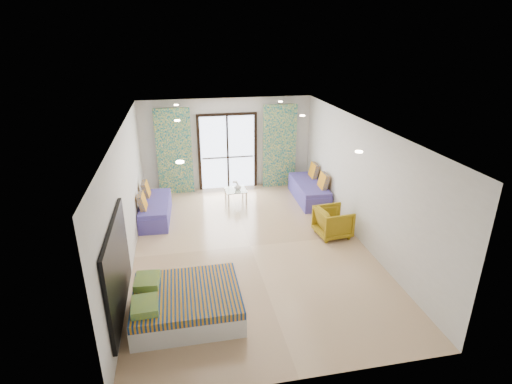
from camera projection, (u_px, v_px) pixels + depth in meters
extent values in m
cube|color=black|center=(227.00, 114.00, 11.43)|extent=(1.76, 0.08, 0.08)
cube|color=black|center=(199.00, 154.00, 11.71)|extent=(0.08, 0.08, 2.20)
cube|color=black|center=(255.00, 151.00, 12.01)|extent=(0.08, 0.08, 2.20)
cube|color=black|center=(228.00, 153.00, 11.86)|extent=(0.05, 0.06, 2.20)
cube|color=#595451|center=(228.00, 157.00, 11.93)|extent=(1.52, 0.03, 0.04)
cube|color=beige|center=(174.00, 152.00, 11.40)|extent=(1.00, 0.10, 2.50)
cube|color=beige|center=(280.00, 146.00, 11.95)|extent=(1.00, 0.10, 2.50)
cylinder|color=#FFE0B2|center=(180.00, 162.00, 5.82)|extent=(0.12, 0.12, 0.02)
cylinder|color=#FFE0B2|center=(359.00, 152.00, 6.32)|extent=(0.12, 0.12, 0.02)
cylinder|color=#FFE0B2|center=(177.00, 120.00, 8.55)|extent=(0.12, 0.12, 0.02)
cylinder|color=#FFE0B2|center=(302.00, 116.00, 9.05)|extent=(0.12, 0.12, 0.02)
cylinder|color=#FFE0B2|center=(176.00, 105.00, 10.37)|extent=(0.12, 0.12, 0.02)
cylinder|color=#FFE0B2|center=(280.00, 102.00, 10.88)|extent=(0.12, 0.12, 0.02)
cube|color=black|center=(118.00, 268.00, 6.14)|extent=(0.06, 2.10, 1.50)
cube|color=silver|center=(126.00, 232.00, 7.28)|extent=(0.02, 0.10, 0.10)
cube|color=silver|center=(188.00, 307.00, 6.65)|extent=(1.77, 1.41, 0.35)
cube|color=navy|center=(187.00, 295.00, 6.56)|extent=(1.75, 1.44, 0.13)
cube|color=#18676E|center=(145.00, 306.00, 6.09)|extent=(0.42, 0.51, 0.12)
cube|color=#18676E|center=(147.00, 281.00, 6.70)|extent=(0.43, 0.51, 0.12)
cube|color=#4A419B|center=(156.00, 212.00, 10.11)|extent=(0.77, 1.81, 0.39)
cube|color=#4A419B|center=(155.00, 203.00, 10.02)|extent=(0.76, 1.77, 0.10)
cube|color=navy|center=(142.00, 202.00, 9.52)|extent=(0.22, 0.45, 0.41)
cube|color=navy|center=(146.00, 189.00, 10.28)|extent=(0.22, 0.45, 0.41)
cube|color=#4A419B|center=(309.00, 193.00, 11.28)|extent=(0.79, 1.90, 0.42)
cube|color=#4A419B|center=(309.00, 184.00, 11.18)|extent=(0.77, 1.86, 0.10)
cube|color=navy|center=(324.00, 181.00, 10.73)|extent=(0.22, 0.48, 0.43)
cube|color=navy|center=(314.00, 171.00, 11.53)|extent=(0.22, 0.48, 0.43)
cylinder|color=silver|center=(229.00, 200.00, 10.85)|extent=(0.05, 0.05, 0.37)
cylinder|color=silver|center=(246.00, 199.00, 10.95)|extent=(0.05, 0.05, 0.37)
cylinder|color=silver|center=(225.00, 194.00, 11.29)|extent=(0.05, 0.05, 0.37)
cylinder|color=silver|center=(243.00, 192.00, 11.40)|extent=(0.05, 0.05, 0.37)
cube|color=#8CA59E|center=(236.00, 190.00, 11.06)|extent=(0.59, 0.59, 0.02)
sphere|color=white|center=(237.00, 183.00, 10.99)|extent=(0.06, 0.06, 0.06)
sphere|color=white|center=(235.00, 182.00, 11.01)|extent=(0.06, 0.06, 0.06)
sphere|color=white|center=(234.00, 182.00, 10.96)|extent=(0.06, 0.06, 0.06)
sphere|color=white|center=(236.00, 182.00, 10.92)|extent=(0.06, 0.06, 0.06)
imported|color=white|center=(238.00, 187.00, 10.99)|extent=(0.20, 0.21, 0.19)
imported|color=#987B13|center=(333.00, 221.00, 9.22)|extent=(0.76, 0.80, 0.75)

